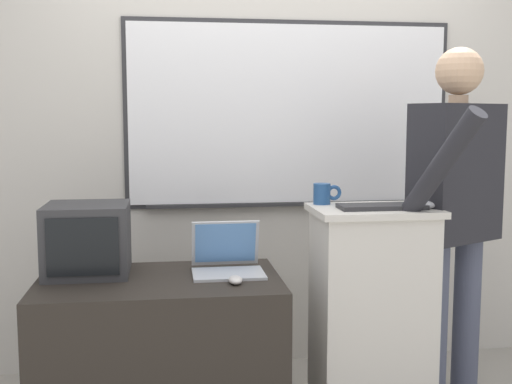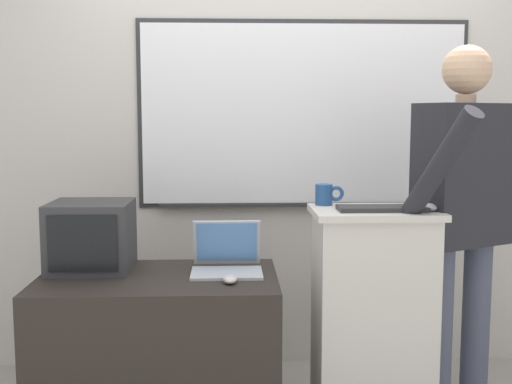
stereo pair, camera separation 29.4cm
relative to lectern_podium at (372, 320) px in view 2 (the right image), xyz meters
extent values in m
cube|color=beige|center=(-0.36, 0.90, 0.91)|extent=(6.40, 0.12, 2.85)
cube|color=#2D2D30|center=(-0.23, 0.83, 0.94)|extent=(1.86, 0.02, 1.06)
cube|color=white|center=(-0.23, 0.82, 0.94)|extent=(1.81, 0.02, 1.01)
cube|color=#2D2D30|center=(-0.23, 0.81, 0.42)|extent=(1.63, 0.04, 0.02)
cube|color=beige|center=(0.00, 0.00, -0.02)|extent=(0.51, 0.38, 1.00)
cube|color=beige|center=(0.00, 0.00, 0.50)|extent=(0.56, 0.41, 0.03)
cube|color=#28231E|center=(-0.97, 0.02, -0.15)|extent=(1.07, 0.66, 0.73)
cylinder|color=#474C60|center=(0.31, 0.00, -0.09)|extent=(0.13, 0.13, 0.86)
cylinder|color=#474C60|center=(0.53, 0.11, -0.09)|extent=(0.13, 0.13, 0.86)
cube|color=#232328|center=(0.42, 0.06, 0.66)|extent=(0.50, 0.40, 0.64)
cylinder|color=tan|center=(0.42, 0.06, 1.00)|extent=(0.09, 0.09, 0.04)
sphere|color=tan|center=(0.42, 0.06, 1.13)|extent=(0.22, 0.22, 0.22)
cylinder|color=#232328|center=(0.19, -0.24, 0.70)|extent=(0.27, 0.43, 0.53)
cylinder|color=#232328|center=(0.64, 0.17, 0.64)|extent=(0.08, 0.08, 0.61)
cube|color=#B7BABF|center=(-0.66, 0.03, 0.22)|extent=(0.32, 0.23, 0.01)
cube|color=#B7BABF|center=(-0.66, 0.18, 0.33)|extent=(0.32, 0.07, 0.22)
cube|color=#598CCC|center=(-0.66, 0.17, 0.33)|extent=(0.28, 0.05, 0.19)
cube|color=#2D2D30|center=(0.02, -0.05, 0.52)|extent=(0.39, 0.15, 0.02)
ellipsoid|color=silver|center=(-0.65, -0.12, 0.23)|extent=(0.06, 0.10, 0.03)
ellipsoid|color=#BCBCC1|center=(0.23, -0.07, 0.53)|extent=(0.06, 0.10, 0.03)
cube|color=#333335|center=(-1.29, 0.15, 0.37)|extent=(0.37, 0.35, 0.32)
cube|color=black|center=(-1.29, -0.03, 0.37)|extent=(0.30, 0.01, 0.25)
cylinder|color=#234C84|center=(-0.21, 0.13, 0.56)|extent=(0.08, 0.08, 0.10)
torus|color=#234C84|center=(-0.15, 0.13, 0.57)|extent=(0.07, 0.02, 0.07)
camera|label=1|loc=(-0.94, -2.79, 0.93)|focal=45.00mm
camera|label=2|loc=(-0.64, -2.82, 0.93)|focal=45.00mm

